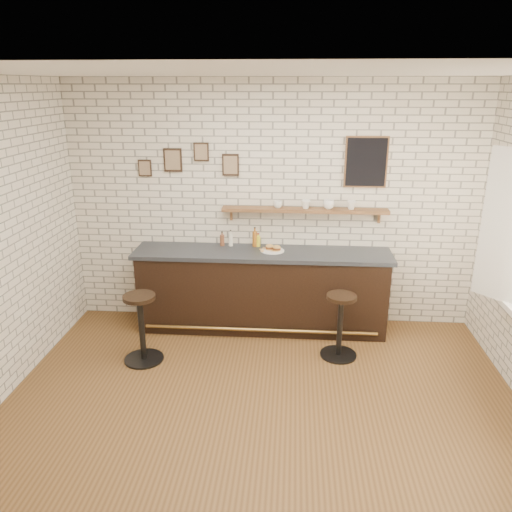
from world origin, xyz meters
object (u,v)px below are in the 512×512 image
Objects in this scene: sandwich_plate at (272,251)px; shelf_cup_b at (306,204)px; shelf_cup_d at (351,205)px; bitters_bottle_brown at (222,240)px; bar_counter at (262,290)px; ciabatta_sandwich at (273,248)px; condiment_bottle_yellow at (258,241)px; bar_stool_left at (141,326)px; bitters_bottle_white at (231,239)px; bitters_bottle_amber at (255,239)px; shelf_cup_a at (278,205)px; bar_stool_right at (340,324)px; shelf_cup_c at (329,205)px.

shelf_cup_b reaches higher than sandwich_plate.
shelf_cup_b is at bearing 168.42° from shelf_cup_d.
shelf_cup_b is 0.54m from shelf_cup_d.
shelf_cup_b reaches higher than bitters_bottle_brown.
sandwich_plate is at bearing 10.44° from bar_counter.
bar_counter is at bearing -170.24° from ciabatta_sandwich.
bar_stool_left is at bearing -137.79° from condiment_bottle_yellow.
bitters_bottle_brown is 1.48m from bar_stool_left.
bitters_bottle_brown reaches higher than bar_stool_left.
bitters_bottle_white is 1.83× the size of shelf_cup_d.
bar_stool_left is at bearing -124.58° from bitters_bottle_brown.
bitters_bottle_white is at bearing 154.63° from bar_counter.
bitters_bottle_white is (-0.53, 0.17, 0.08)m from sandwich_plate.
bitters_bottle_amber is at bearing 168.91° from shelf_cup_d.
bitters_bottle_amber is (-0.23, 0.17, 0.09)m from sandwich_plate.
shelf_cup_a is at bearing 76.12° from ciabatta_sandwich.
bar_stool_right is at bearing -111.28° from shelf_cup_b.
shelf_cup_b is at bearing -16.42° from shelf_cup_a.
shelf_cup_d is at bearing 0.49° from bitters_bottle_amber.
condiment_bottle_yellow reaches higher than ciabatta_sandwich.
condiment_bottle_yellow is (0.34, 0.00, -0.01)m from bitters_bottle_white.
shelf_cup_c reaches higher than shelf_cup_a.
sandwich_plate is at bearing -17.75° from bitters_bottle_white.
shelf_cup_c is at bearing 0.67° from condiment_bottle_yellow.
condiment_bottle_yellow reaches higher than bar_stool_left.
shelf_cup_b and shelf_cup_d have the same top height.
shelf_cup_b is at bearing 115.51° from bar_stool_right.
bitters_bottle_amber is 1.73m from bar_stool_left.
bitters_bottle_white is 1.54m from bar_stool_left.
shelf_cup_c is at bearing 168.42° from shelf_cup_d.
shelf_cup_b is 0.27m from shelf_cup_c.
bitters_bottle_brown is 0.74× the size of bitters_bottle_amber.
bar_stool_right is 5.48× the size of shelf_cup_c.
bitters_bottle_amber is 0.33× the size of bar_stool_right.
condiment_bottle_yellow is (-0.19, 0.17, 0.03)m from ciabatta_sandwich.
bitters_bottle_amber is 1.46× the size of condiment_bottle_yellow.
ciabatta_sandwich is 0.65m from shelf_cup_b.
ciabatta_sandwich is 1.76× the size of shelf_cup_a.
shelf_cup_a reaches higher than bitters_bottle_white.
shelf_cup_c is (0.65, 0.18, 0.50)m from ciabatta_sandwich.
bitters_bottle_white is 1.53m from shelf_cup_d.
ciabatta_sandwich is (0.01, 0.00, 0.04)m from sandwich_plate.
condiment_bottle_yellow is at bearing -0.00° from bitters_bottle_amber.
bar_stool_right is 1.48m from shelf_cup_b.
ciabatta_sandwich is 0.26× the size of bar_stool_right.
shelf_cup_c reaches higher than shelf_cup_b.
condiment_bottle_yellow is at bearing 137.37° from sandwich_plate.
bitters_bottle_amber is at bearing 165.60° from shelf_cup_a.
shelf_cup_b is (0.38, 0.18, 0.50)m from ciabatta_sandwich.
ciabatta_sandwich is 1.06× the size of bitters_bottle_brown.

